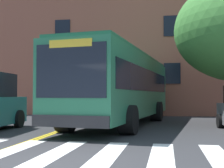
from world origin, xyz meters
TOP-DOWN VIEW (x-y plane):
  - ground_plane at (0.00, 0.00)m, footprint 120.00×120.00m
  - crosswalk at (-0.72, 1.22)m, footprint 12.00×4.11m
  - lane_line_yellow_inner at (-1.60, 15.22)m, footprint 0.12×36.00m
  - lane_line_yellow_outer at (-1.44, 15.22)m, footprint 0.12×36.00m
  - city_bus at (0.59, 8.78)m, footprint 4.27×12.02m
  - building_facade at (3.20, 18.93)m, footprint 38.41×7.47m

SIDE VIEW (x-z plane):
  - ground_plane at x=0.00m, z-range 0.00..0.00m
  - lane_line_yellow_inner at x=-1.60m, z-range 0.00..0.01m
  - lane_line_yellow_outer at x=-1.44m, z-range 0.00..0.01m
  - crosswalk at x=-0.72m, z-range 0.00..0.01m
  - city_bus at x=0.59m, z-range 0.18..3.53m
  - building_facade at x=3.20m, z-range 0.01..11.52m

